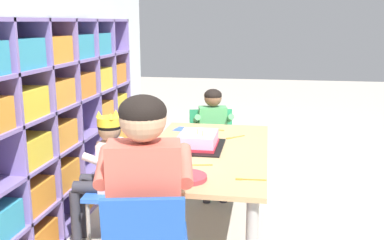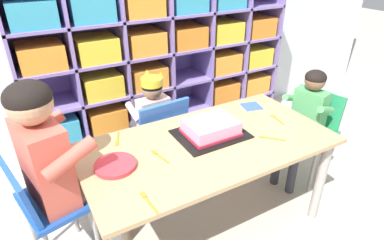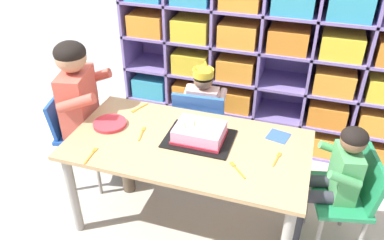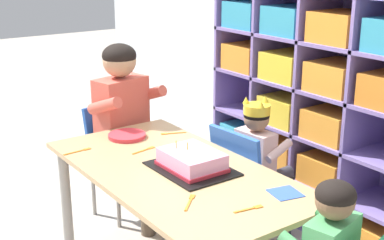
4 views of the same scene
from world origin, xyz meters
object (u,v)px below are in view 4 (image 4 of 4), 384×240
classroom_chair_blue (245,178)px  child_with_crown (261,153)px  fork_scattered_mid_table (172,133)px  classroom_chair_adult_side (118,145)px  adult_helper_seated (129,114)px  fork_near_cake_tray (145,150)px  birthday_cake_on_tray (192,162)px  fork_by_napkin (250,209)px  fork_beside_plate_stack (190,201)px  paper_plate_stack (127,136)px  activity_table (175,185)px  fork_at_table_front_edge (79,151)px

classroom_chair_blue → child_with_crown: bearing=-90.4°
child_with_crown → fork_scattered_mid_table: child_with_crown is taller
classroom_chair_adult_side → adult_helper_seated: 0.24m
fork_scattered_mid_table → fork_near_cake_tray: bearing=-129.5°
birthday_cake_on_tray → fork_by_napkin: birthday_cake_on_tray is taller
child_with_crown → birthday_cake_on_tray: 0.57m
fork_by_napkin → fork_scattered_mid_table: (-0.92, 0.24, 0.00)m
classroom_chair_adult_side → fork_beside_plate_stack: (1.15, -0.28, 0.17)m
fork_scattered_mid_table → birthday_cake_on_tray: bearing=-91.0°
fork_by_napkin → fork_scattered_mid_table: size_ratio=0.95×
fork_near_cake_tray → fork_scattered_mid_table: (-0.13, 0.25, 0.00)m
paper_plate_stack → activity_table: bearing=-3.3°
classroom_chair_blue → fork_near_cake_tray: 0.56m
fork_beside_plate_stack → adult_helper_seated: bearing=-149.3°
classroom_chair_blue → child_with_crown: (-0.01, 0.11, 0.12)m
birthday_cake_on_tray → fork_beside_plate_stack: (0.26, -0.20, -0.03)m
classroom_chair_blue → paper_plate_stack: (-0.43, -0.46, 0.21)m
activity_table → fork_beside_plate_stack: size_ratio=11.70×
classroom_chair_blue → paper_plate_stack: 0.66m
paper_plate_stack → fork_by_napkin: 1.00m
classroom_chair_blue → child_with_crown: size_ratio=0.82×
birthday_cake_on_tray → classroom_chair_adult_side: bearing=174.5°
adult_helper_seated → paper_plate_stack: 0.27m
child_with_crown → paper_plate_stack: 0.72m
fork_at_table_front_edge → adult_helper_seated: bearing=-151.7°
adult_helper_seated → paper_plate_stack: (0.23, -0.14, -0.04)m
child_with_crown → classroom_chair_adult_side: bearing=27.1°
paper_plate_stack → fork_near_cake_tray: paper_plate_stack is taller
paper_plate_stack → fork_beside_plate_stack: (0.81, -0.17, -0.01)m
fork_at_table_front_edge → classroom_chair_adult_side: bearing=-141.2°
paper_plate_stack → fork_near_cake_tray: 0.22m
child_with_crown → adult_helper_seated: adult_helper_seated is taller
activity_table → fork_by_napkin: 0.50m
fork_scattered_mid_table → fork_beside_plate_stack: bearing=-96.3°
activity_table → fork_near_cake_tray: bearing=178.1°
adult_helper_seated → fork_near_cake_tray: bearing=-121.7°
fork_by_napkin → paper_plate_stack: bearing=-81.7°
activity_table → child_with_crown: (-0.08, 0.60, -0.00)m
paper_plate_stack → fork_beside_plate_stack: size_ratio=1.72×
fork_scattered_mid_table → fork_beside_plate_stack: 0.83m
child_with_crown → fork_at_table_front_edge: size_ratio=5.61×
child_with_crown → fork_by_napkin: 0.83m
activity_table → classroom_chair_blue: (-0.07, 0.49, -0.12)m
adult_helper_seated → fork_by_napkin: (1.23, -0.15, -0.05)m
classroom_chair_adult_side → adult_helper_seated: bearing=-90.0°
adult_helper_seated → fork_scattered_mid_table: (0.31, 0.09, -0.05)m
adult_helper_seated → fork_scattered_mid_table: 0.33m
classroom_chair_blue → fork_scattered_mid_table: bearing=29.7°
adult_helper_seated → fork_beside_plate_stack: bearing=-118.7°
fork_at_table_front_edge → fork_scattered_mid_table: 0.52m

